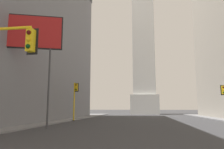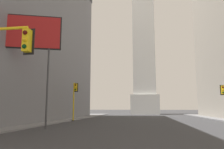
{
  "view_description": "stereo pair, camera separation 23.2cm",
  "coord_description": "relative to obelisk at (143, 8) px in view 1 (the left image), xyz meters",
  "views": [
    {
      "loc": [
        -0.26,
        -2.22,
        1.95
      ],
      "look_at": [
        -7.29,
        46.31,
        9.4
      ],
      "focal_mm": 35.0,
      "sensor_mm": 36.0,
      "label": 1
    },
    {
      "loc": [
        -0.03,
        -2.19,
        1.95
      ],
      "look_at": [
        -7.29,
        46.31,
        9.4
      ],
      "focal_mm": 35.0,
      "sensor_mm": 36.0,
      "label": 2
    }
  ],
  "objects": [
    {
      "name": "sidewalk_left",
      "position": [
        -13.28,
        -41.63,
        -33.88
      ],
      "size": [
        5.0,
        78.05,
        0.15
      ],
      "primitive_type": "cube",
      "color": "slate",
      "rests_on": "ground_plane"
    },
    {
      "name": "obelisk",
      "position": [
        0.0,
        0.0,
        0.0
      ],
      "size": [
        8.28,
        8.28,
        70.74
      ],
      "color": "silver",
      "rests_on": "ground_plane"
    },
    {
      "name": "traffic_light_mid_left",
      "position": [
        -10.39,
        -35.74,
        -30.22
      ],
      "size": [
        0.78,
        0.5,
        5.66
      ],
      "color": "yellow",
      "rests_on": "ground_plane"
    },
    {
      "name": "billboard_sign",
      "position": [
        -11.38,
        -48.49,
        -25.06
      ],
      "size": [
        6.64,
        2.33,
        10.92
      ],
      "color": "#3F3F42",
      "rests_on": "ground_plane"
    }
  ]
}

